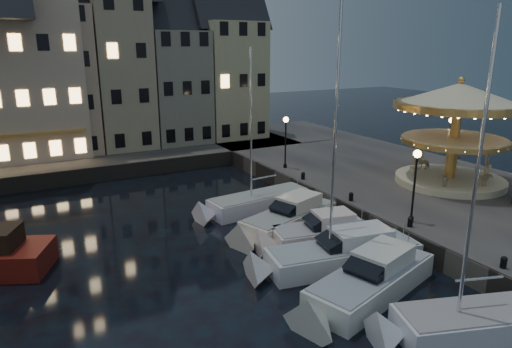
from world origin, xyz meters
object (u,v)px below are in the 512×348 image
motorboat_b (367,284)px  motorboat_e (286,220)px  streetlamp_d (450,136)px  bollard_c (351,196)px  motorboat_f (253,204)px  streetlamp_c (286,135)px  bollard_d (303,175)px  motorboat_a (456,326)px  carousel (457,114)px  bollard_b (410,221)px  bollard_a (504,262)px  motorboat_c (336,255)px  streetlamp_b (415,176)px  motorboat_d (315,236)px

motorboat_b → motorboat_e: same height
streetlamp_d → bollard_c: 12.40m
streetlamp_d → motorboat_f: size_ratio=0.37×
streetlamp_c → motorboat_f: 7.96m
bollard_c → bollard_d: same height
motorboat_a → carousel: bearing=40.6°
streetlamp_c → motorboat_e: bearing=-121.4°
bollard_b → motorboat_b: (-5.51, -2.83, -0.96)m
bollard_d → motorboat_b: (-5.51, -13.33, -0.96)m
motorboat_a → motorboat_e: (-0.04, 12.27, 0.11)m
carousel → streetlamp_c: bearing=131.2°
motorboat_f → streetlamp_c: bearing=40.6°
bollard_a → bollard_b: size_ratio=1.00×
motorboat_b → bollard_a: bearing=-25.9°
bollard_c → carousel: size_ratio=0.07×
bollard_a → motorboat_c: size_ratio=0.05×
bollard_a → motorboat_e: (-4.60, 10.98, -0.96)m
streetlamp_c → bollard_b: 14.22m
motorboat_f → bollard_b: bearing=-62.6°
motorboat_b → motorboat_e: (0.91, 8.31, -0.00)m
streetlamp_b → motorboat_f: size_ratio=0.37×
motorboat_f → carousel: bearing=-19.0°
motorboat_b → motorboat_f: bearing=86.8°
motorboat_a → bollard_b: bearing=56.1°
streetlamp_b → streetlamp_d: (11.30, 7.00, 0.00)m
bollard_d → motorboat_b: motorboat_b is taller
streetlamp_d → motorboat_d: (-16.35, -4.82, -3.38)m
bollard_c → streetlamp_b: bearing=-82.4°
carousel → motorboat_d: bearing=-171.6°
carousel → bollard_a: bearing=-130.9°
streetlamp_b → motorboat_b: bearing=-151.4°
motorboat_a → motorboat_c: 6.89m
streetlamp_d → bollard_b: (-11.90, -7.50, -2.41)m
bollard_b → motorboat_f: motorboat_f is taller
bollard_a → motorboat_b: size_ratio=0.07×
bollard_c → motorboat_d: size_ratio=0.09×
streetlamp_b → bollard_b: streetlamp_b is taller
streetlamp_b → bollard_d: size_ratio=7.32×
streetlamp_c → motorboat_b: size_ratio=0.50×
streetlamp_b → bollard_a: streetlamp_b is taller
bollard_d → motorboat_e: bearing=-132.5°
bollard_c → motorboat_e: 4.73m
motorboat_d → carousel: 14.54m
motorboat_f → motorboat_c: bearing=-90.8°
bollard_a → motorboat_d: 9.37m
streetlamp_d → motorboat_b: 20.53m
motorboat_b → carousel: (14.30, 7.47, 5.66)m
bollard_b → motorboat_c: motorboat_c is taller
motorboat_d → carousel: (13.24, 1.96, 5.67)m
motorboat_b → motorboat_f: size_ratio=0.75×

